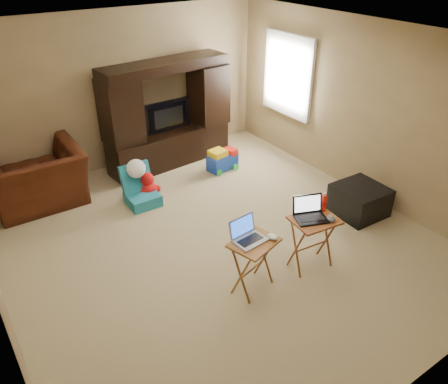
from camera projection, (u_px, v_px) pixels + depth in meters
floor at (215, 239)px, 5.68m from camera, size 5.50×5.50×0.00m
ceiling at (213, 39)px, 4.41m from camera, size 5.50×5.50×0.00m
wall_back at (122, 91)px, 7.01m from camera, size 5.00×0.00×5.00m
wall_front at (426, 288)px, 3.08m from camera, size 5.00×0.00×5.00m
wall_right at (361, 110)px, 6.25m from camera, size 0.00×5.50×5.50m
window_pane at (289, 75)px, 7.27m from camera, size 0.00×1.20×1.20m
window_frame at (288, 75)px, 7.26m from camera, size 0.06×1.14×1.34m
entertainment_center at (168, 115)px, 7.16m from camera, size 2.17×0.71×1.74m
television at (169, 117)px, 7.14m from camera, size 0.89×0.16×0.51m
recliner at (36, 178)px, 6.22m from camera, size 1.28×1.12×0.83m
child_rocker at (142, 187)px, 6.25m from camera, size 0.45×0.51×0.59m
plush_toy at (148, 185)px, 6.46m from camera, size 0.38×0.32×0.42m
push_toy at (222, 159)px, 7.27m from camera, size 0.56×0.44×0.39m
ottoman at (359, 200)px, 6.10m from camera, size 0.67×0.67×0.42m
tray_table_left at (253, 265)px, 4.72m from camera, size 0.58×0.51×0.64m
tray_table_right at (312, 243)px, 5.05m from camera, size 0.55×0.46×0.66m
laptop_left at (250, 232)px, 4.51m from camera, size 0.36×0.31×0.24m
laptop_right at (312, 210)px, 4.81m from camera, size 0.43×0.39×0.24m
mouse_left at (273, 237)px, 4.59m from camera, size 0.11×0.14×0.05m
mouse_right at (331, 218)px, 4.84m from camera, size 0.13×0.16×0.06m
water_bottle at (324, 203)px, 4.98m from camera, size 0.07×0.07×0.20m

